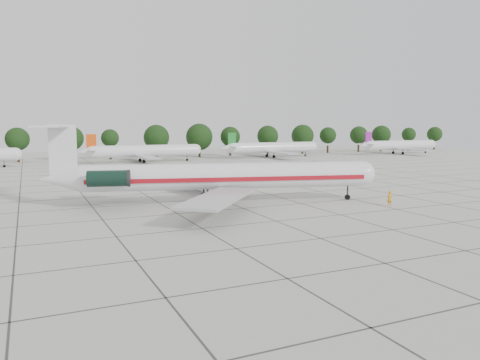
{
  "coord_description": "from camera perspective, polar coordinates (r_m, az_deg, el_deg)",
  "views": [
    {
      "loc": [
        -22.78,
        -49.06,
        9.83
      ],
      "look_at": [
        -0.8,
        -0.9,
        3.5
      ],
      "focal_mm": 35.0,
      "sensor_mm": 36.0,
      "label": 1
    }
  ],
  "objects": [
    {
      "name": "main_airliner",
      "position": [
        57.87,
        -3.63,
        0.48
      ],
      "size": [
        41.17,
        31.75,
        9.79
      ],
      "rotation": [
        0.0,
        0.0,
        -0.26
      ],
      "color": "silver",
      "rests_on": "ground"
    },
    {
      "name": "tree_line",
      "position": [
        134.57,
        -19.87,
        4.78
      ],
      "size": [
        249.86,
        8.44,
        10.22
      ],
      "color": "#332114",
      "rests_on": "ground"
    },
    {
      "name": "ground_crew",
      "position": [
        59.4,
        17.75,
        -2.14
      ],
      "size": [
        0.68,
        0.46,
        1.83
      ],
      "primitive_type": "imported",
      "rotation": [
        0.0,
        0.0,
        3.11
      ],
      "color": "orange",
      "rests_on": "ground"
    },
    {
      "name": "bg_airliner_d",
      "position": [
        139.4,
        4.02,
        3.96
      ],
      "size": [
        28.24,
        27.2,
        7.4
      ],
      "color": "silver",
      "rests_on": "ground"
    },
    {
      "name": "bg_airliner_c",
      "position": [
        123.57,
        -11.53,
        3.47
      ],
      "size": [
        28.24,
        27.2,
        7.4
      ],
      "color": "silver",
      "rests_on": "ground"
    },
    {
      "name": "apron_joints",
      "position": [
        68.7,
        -4.91,
        -1.43
      ],
      "size": [
        170.0,
        170.0,
        0.02
      ],
      "primitive_type": "cube",
      "color": "#383838",
      "rests_on": "ground"
    },
    {
      "name": "ground",
      "position": [
        54.98,
        0.37,
        -3.48
      ],
      "size": [
        260.0,
        260.0,
        0.0
      ],
      "primitive_type": "plane",
      "color": "beige",
      "rests_on": "ground"
    },
    {
      "name": "bg_airliner_e",
      "position": [
        163.94,
        18.94,
        4.03
      ],
      "size": [
        28.24,
        27.2,
        7.4
      ],
      "color": "silver",
      "rests_on": "ground"
    }
  ]
}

